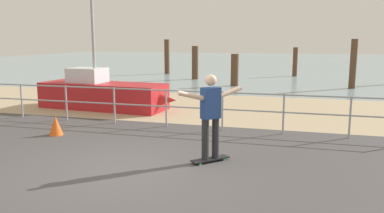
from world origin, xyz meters
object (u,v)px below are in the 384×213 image
(sailboat, at_px, (107,94))
(skateboarder, at_px, (211,112))
(traffic_cone, at_px, (56,126))
(skateboard, at_px, (210,159))

(sailboat, xyz_separation_m, skateboarder, (4.78, -4.77, 0.50))
(skateboarder, relative_size, traffic_cone, 3.30)
(sailboat, xyz_separation_m, traffic_cone, (0.57, -3.73, -0.27))
(sailboat, distance_m, traffic_cone, 3.78)
(skateboard, distance_m, traffic_cone, 4.34)
(skateboard, xyz_separation_m, skateboarder, (-0.00, -0.00, 0.95))
(skateboarder, distance_m, traffic_cone, 4.40)
(skateboard, relative_size, traffic_cone, 1.44)
(sailboat, relative_size, skateboarder, 3.04)
(sailboat, height_order, traffic_cone, sailboat)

